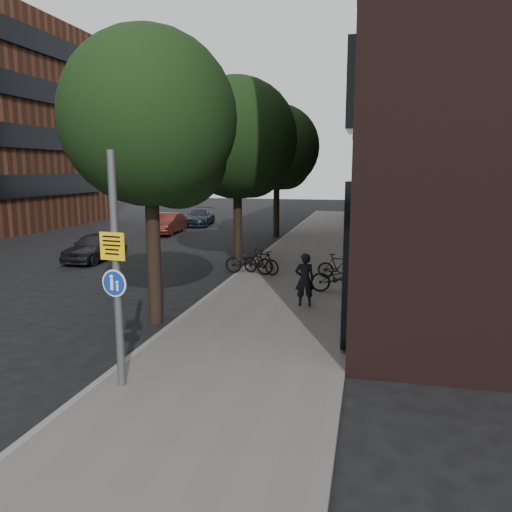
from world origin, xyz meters
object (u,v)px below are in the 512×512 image
(signpost, at_px, (116,271))
(parked_car_near, at_px, (95,247))
(pedestrian, at_px, (305,280))
(parked_bike_facade_near, at_px, (340,277))

(signpost, distance_m, parked_car_near, 14.19)
(pedestrian, height_order, parked_bike_facade_near, pedestrian)
(parked_bike_facade_near, bearing_deg, pedestrian, 146.96)
(parked_bike_facade_near, bearing_deg, signpost, 149.25)
(pedestrian, xyz_separation_m, parked_bike_facade_near, (0.91, 1.86, -0.28))
(signpost, xyz_separation_m, parked_bike_facade_near, (3.49, 7.99, -1.65))
(signpost, height_order, parked_bike_facade_near, signpost)
(parked_bike_facade_near, distance_m, parked_car_near, 11.72)
(pedestrian, distance_m, parked_bike_facade_near, 2.09)
(parked_bike_facade_near, height_order, parked_car_near, parked_car_near)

